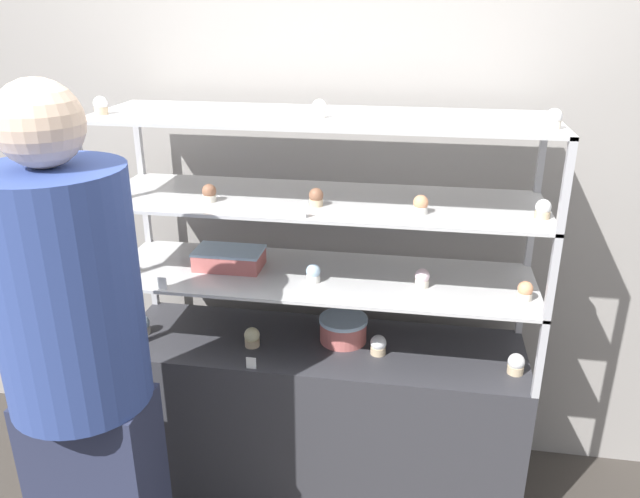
% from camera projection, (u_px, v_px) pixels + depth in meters
% --- Properties ---
extents(ground_plane, '(20.00, 20.00, 0.00)m').
position_uv_depth(ground_plane, '(320.00, 481.00, 2.63)').
color(ground_plane, '#38332D').
extents(back_wall, '(8.00, 0.05, 2.60)m').
position_uv_depth(back_wall, '(336.00, 158.00, 2.50)').
color(back_wall, gray).
rests_on(back_wall, ground_plane).
extents(display_base, '(1.55, 0.46, 0.67)m').
position_uv_depth(display_base, '(320.00, 416.00, 2.51)').
color(display_base, '#333338').
rests_on(display_base, ground_plane).
extents(display_riser_lower, '(1.55, 0.46, 0.29)m').
position_uv_depth(display_riser_lower, '(320.00, 279.00, 2.29)').
color(display_riser_lower, '#B7B7BC').
rests_on(display_riser_lower, display_base).
extents(display_riser_middle, '(1.55, 0.46, 0.29)m').
position_uv_depth(display_riser_middle, '(320.00, 203.00, 2.18)').
color(display_riser_middle, '#B7B7BC').
rests_on(display_riser_middle, display_riser_lower).
extents(display_riser_upper, '(1.55, 0.46, 0.29)m').
position_uv_depth(display_riser_upper, '(320.00, 120.00, 2.07)').
color(display_riser_upper, '#B7B7BC').
rests_on(display_riser_upper, display_riser_middle).
extents(layer_cake_centerpiece, '(0.19, 0.19, 0.10)m').
position_uv_depth(layer_cake_centerpiece, '(343.00, 329.00, 2.39)').
color(layer_cake_centerpiece, '#C66660').
rests_on(layer_cake_centerpiece, display_base).
extents(sheet_cake_frosted, '(0.25, 0.15, 0.07)m').
position_uv_depth(sheet_cake_frosted, '(229.00, 258.00, 2.33)').
color(sheet_cake_frosted, '#C66660').
rests_on(sheet_cake_frosted, display_riser_lower).
extents(cupcake_0, '(0.06, 0.06, 0.08)m').
position_uv_depth(cupcake_0, '(142.00, 325.00, 2.45)').
color(cupcake_0, beige).
rests_on(cupcake_0, display_base).
extents(cupcake_1, '(0.06, 0.06, 0.08)m').
position_uv_depth(cupcake_1, '(252.00, 337.00, 2.36)').
color(cupcake_1, '#CCB28C').
rests_on(cupcake_1, display_base).
extents(cupcake_2, '(0.06, 0.06, 0.08)m').
position_uv_depth(cupcake_2, '(378.00, 345.00, 2.31)').
color(cupcake_2, '#CCB28C').
rests_on(cupcake_2, display_base).
extents(cupcake_3, '(0.06, 0.06, 0.08)m').
position_uv_depth(cupcake_3, '(516.00, 364.00, 2.19)').
color(cupcake_3, '#CCB28C').
rests_on(cupcake_3, display_base).
extents(price_tag_0, '(0.04, 0.00, 0.04)m').
position_uv_depth(price_tag_0, '(251.00, 363.00, 2.22)').
color(price_tag_0, white).
rests_on(price_tag_0, display_base).
extents(cupcake_4, '(0.05, 0.05, 0.07)m').
position_uv_depth(cupcake_4, '(122.00, 265.00, 2.28)').
color(cupcake_4, beige).
rests_on(cupcake_4, display_riser_lower).
extents(cupcake_5, '(0.05, 0.05, 0.07)m').
position_uv_depth(cupcake_5, '(313.00, 273.00, 2.21)').
color(cupcake_5, white).
rests_on(cupcake_5, display_riser_lower).
extents(cupcake_6, '(0.05, 0.05, 0.07)m').
position_uv_depth(cupcake_6, '(422.00, 278.00, 2.17)').
color(cupcake_6, beige).
rests_on(cupcake_6, display_riser_lower).
extents(cupcake_7, '(0.05, 0.05, 0.07)m').
position_uv_depth(cupcake_7, '(525.00, 291.00, 2.08)').
color(cupcake_7, beige).
rests_on(cupcake_7, display_riser_lower).
extents(price_tag_1, '(0.04, 0.00, 0.04)m').
position_uv_depth(price_tag_1, '(162.00, 283.00, 2.16)').
color(price_tag_1, white).
rests_on(price_tag_1, display_riser_lower).
extents(cupcake_8, '(0.05, 0.05, 0.06)m').
position_uv_depth(cupcake_8, '(112.00, 191.00, 2.17)').
color(cupcake_8, '#CCB28C').
rests_on(cupcake_8, display_riser_middle).
extents(cupcake_9, '(0.05, 0.05, 0.06)m').
position_uv_depth(cupcake_9, '(209.00, 193.00, 2.14)').
color(cupcake_9, beige).
rests_on(cupcake_9, display_riser_middle).
extents(cupcake_10, '(0.05, 0.05, 0.06)m').
position_uv_depth(cupcake_10, '(317.00, 197.00, 2.09)').
color(cupcake_10, '#CCB28C').
rests_on(cupcake_10, display_riser_middle).
extents(cupcake_11, '(0.05, 0.05, 0.06)m').
position_uv_depth(cupcake_11, '(421.00, 205.00, 2.02)').
color(cupcake_11, white).
rests_on(cupcake_11, display_riser_middle).
extents(cupcake_12, '(0.05, 0.05, 0.06)m').
position_uv_depth(cupcake_12, '(543.00, 209.00, 1.97)').
color(cupcake_12, '#CCB28C').
rests_on(cupcake_12, display_riser_middle).
extents(price_tag_2, '(0.04, 0.00, 0.04)m').
position_uv_depth(price_tag_2, '(300.00, 211.00, 1.98)').
color(price_tag_2, white).
rests_on(price_tag_2, display_riser_middle).
extents(cupcake_13, '(0.05, 0.05, 0.06)m').
position_uv_depth(cupcake_13, '(101.00, 106.00, 2.08)').
color(cupcake_13, '#CCB28C').
rests_on(cupcake_13, display_riser_upper).
extents(cupcake_14, '(0.05, 0.05, 0.06)m').
position_uv_depth(cupcake_14, '(319.00, 109.00, 2.01)').
color(cupcake_14, white).
rests_on(cupcake_14, display_riser_upper).
extents(cupcake_15, '(0.05, 0.05, 0.06)m').
position_uv_depth(cupcake_15, '(554.00, 119.00, 1.84)').
color(cupcake_15, beige).
rests_on(cupcake_15, display_riser_upper).
extents(price_tag_3, '(0.04, 0.00, 0.04)m').
position_uv_depth(price_tag_3, '(439.00, 124.00, 1.81)').
color(price_tag_3, white).
rests_on(price_tag_3, display_riser_upper).
extents(customer_figure, '(0.40, 0.40, 1.72)m').
position_uv_depth(customer_figure, '(78.00, 362.00, 1.80)').
color(customer_figure, '#282D47').
rests_on(customer_figure, ground_plane).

